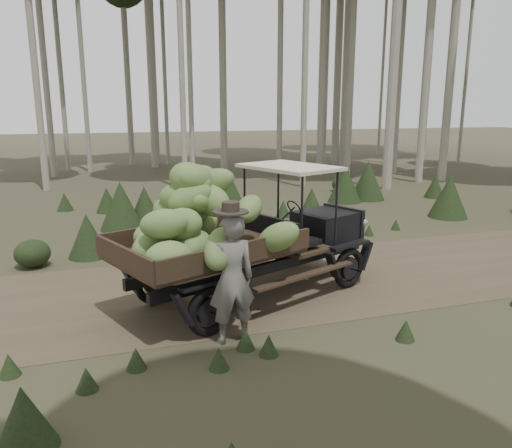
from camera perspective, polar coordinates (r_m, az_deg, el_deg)
The scene contains 5 objects.
ground at distance 10.22m, azimuth 10.36°, elevation -5.75°, with size 120.00×120.00×0.00m, color #473D2B.
dirt_track at distance 10.22m, azimuth 10.36°, elevation -5.73°, with size 70.00×4.00×0.01m, color brown.
banana_truck at distance 8.17m, azimuth -3.84°, elevation 0.10°, with size 5.14×3.48×2.49m.
farmer at distance 7.01m, azimuth -2.83°, elevation -6.12°, with size 0.71×0.53×2.04m.
undergrowth at distance 10.33m, azimuth 11.34°, elevation -2.48°, with size 20.43×21.76×1.39m.
Camera 1 is at (-4.64, -8.49, 3.29)m, focal length 35.00 mm.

